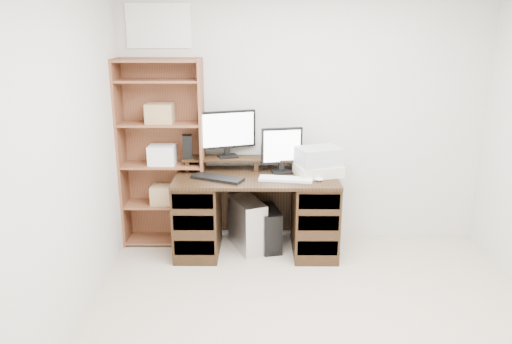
{
  "coord_description": "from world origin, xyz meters",
  "views": [
    {
      "loc": [
        -0.43,
        -2.76,
        2.1
      ],
      "look_at": [
        -0.45,
        1.43,
        0.85
      ],
      "focal_mm": 35.0,
      "sensor_mm": 36.0,
      "label": 1
    }
  ],
  "objects_px": {
    "monitor_wide": "(227,131)",
    "tower_silver": "(247,224)",
    "printer": "(318,170)",
    "tower_black": "(269,229)",
    "desk": "(256,212)",
    "monitor_small": "(282,148)",
    "bookshelf": "(163,152)"
  },
  "relations": [
    {
      "from": "monitor_wide",
      "to": "tower_silver",
      "type": "height_order",
      "value": "monitor_wide"
    },
    {
      "from": "desk",
      "to": "monitor_small",
      "type": "xyz_separation_m",
      "value": [
        0.24,
        0.12,
        0.59
      ]
    },
    {
      "from": "monitor_small",
      "to": "printer",
      "type": "bearing_deg",
      "value": -26.47
    },
    {
      "from": "tower_black",
      "to": "desk",
      "type": "bearing_deg",
      "value": -168.89
    },
    {
      "from": "bookshelf",
      "to": "desk",
      "type": "bearing_deg",
      "value": -13.34
    },
    {
      "from": "printer",
      "to": "desk",
      "type": "bearing_deg",
      "value": 167.68
    },
    {
      "from": "desk",
      "to": "printer",
      "type": "height_order",
      "value": "printer"
    },
    {
      "from": "monitor_small",
      "to": "tower_black",
      "type": "xyz_separation_m",
      "value": [
        -0.11,
        -0.07,
        -0.78
      ]
    },
    {
      "from": "tower_black",
      "to": "bookshelf",
      "type": "bearing_deg",
      "value": 158.65
    },
    {
      "from": "monitor_wide",
      "to": "tower_silver",
      "type": "xyz_separation_m",
      "value": [
        0.19,
        -0.19,
        -0.87
      ]
    },
    {
      "from": "monitor_wide",
      "to": "desk",
      "type": "bearing_deg",
      "value": -59.93
    },
    {
      "from": "monitor_small",
      "to": "desk",
      "type": "bearing_deg",
      "value": -164.49
    },
    {
      "from": "printer",
      "to": "bookshelf",
      "type": "height_order",
      "value": "bookshelf"
    },
    {
      "from": "monitor_small",
      "to": "tower_black",
      "type": "bearing_deg",
      "value": -161.46
    },
    {
      "from": "printer",
      "to": "tower_silver",
      "type": "relative_size",
      "value": 0.82
    },
    {
      "from": "printer",
      "to": "bookshelf",
      "type": "distance_m",
      "value": 1.49
    },
    {
      "from": "tower_silver",
      "to": "bookshelf",
      "type": "relative_size",
      "value": 0.27
    },
    {
      "from": "monitor_small",
      "to": "tower_black",
      "type": "relative_size",
      "value": 1.0
    },
    {
      "from": "printer",
      "to": "tower_black",
      "type": "distance_m",
      "value": 0.75
    },
    {
      "from": "tower_silver",
      "to": "bookshelf",
      "type": "bearing_deg",
      "value": 146.05
    },
    {
      "from": "monitor_small",
      "to": "tower_silver",
      "type": "height_order",
      "value": "monitor_small"
    },
    {
      "from": "desk",
      "to": "monitor_wide",
      "type": "bearing_deg",
      "value": 138.74
    },
    {
      "from": "printer",
      "to": "monitor_small",
      "type": "bearing_deg",
      "value": 149.63
    },
    {
      "from": "desk",
      "to": "bookshelf",
      "type": "distance_m",
      "value": 1.06
    },
    {
      "from": "monitor_small",
      "to": "bookshelf",
      "type": "bearing_deg",
      "value": 164.22
    },
    {
      "from": "monitor_wide",
      "to": "monitor_small",
      "type": "bearing_deg",
      "value": -32.3
    },
    {
      "from": "printer",
      "to": "tower_silver",
      "type": "height_order",
      "value": "printer"
    },
    {
      "from": "desk",
      "to": "tower_black",
      "type": "relative_size",
      "value": 3.52
    },
    {
      "from": "printer",
      "to": "tower_black",
      "type": "relative_size",
      "value": 0.94
    },
    {
      "from": "printer",
      "to": "bookshelf",
      "type": "relative_size",
      "value": 0.22
    },
    {
      "from": "tower_silver",
      "to": "bookshelf",
      "type": "height_order",
      "value": "bookshelf"
    },
    {
      "from": "tower_silver",
      "to": "monitor_wide",
      "type": "bearing_deg",
      "value": 112.71
    }
  ]
}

